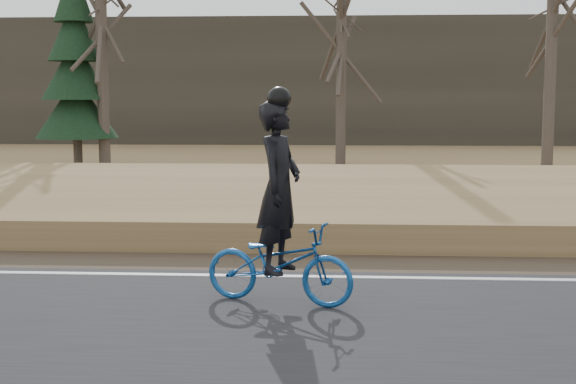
{
  "coord_description": "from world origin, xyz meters",
  "views": [
    {
      "loc": [
        4.29,
        -9.69,
        2.33
      ],
      "look_at": [
        3.68,
        0.5,
        1.1
      ],
      "focal_mm": 50.0,
      "sensor_mm": 36.0,
      "label": 1
    }
  ],
  "objects": [
    {
      "name": "embankment",
      "position": [
        0.0,
        4.2,
        0.22
      ],
      "size": [
        120.0,
        5.0,
        0.44
      ],
      "primitive_type": "cube",
      "color": "olive",
      "rests_on": "ground"
    },
    {
      "name": "railroad",
      "position": [
        0.0,
        8.0,
        0.53
      ],
      "size": [
        120.0,
        2.4,
        0.29
      ],
      "color": "black",
      "rests_on": "ballast"
    },
    {
      "name": "conifer",
      "position": [
        -3.94,
        15.42,
        3.09
      ],
      "size": [
        2.6,
        2.6,
        6.54
      ],
      "color": "#4D4238",
      "rests_on": "ground"
    },
    {
      "name": "cyclist",
      "position": [
        3.68,
        -1.09,
        0.85
      ],
      "size": [
        1.79,
        1.05,
        2.37
      ],
      "rotation": [
        0.0,
        0.0,
        1.28
      ],
      "color": "#144A8E",
      "rests_on": "road"
    },
    {
      "name": "edge_line",
      "position": [
        0.0,
        0.2,
        0.07
      ],
      "size": [
        120.0,
        0.12,
        0.01
      ],
      "primitive_type": "cube",
      "color": "silver",
      "rests_on": "road"
    },
    {
      "name": "ballast",
      "position": [
        0.0,
        8.0,
        0.23
      ],
      "size": [
        120.0,
        3.0,
        0.45
      ],
      "primitive_type": "cube",
      "color": "slate",
      "rests_on": "ground"
    },
    {
      "name": "bare_tree_center",
      "position": [
        4.45,
        17.63,
        4.14
      ],
      "size": [
        0.36,
        0.36,
        8.28
      ],
      "primitive_type": "cylinder",
      "color": "#4D4238",
      "rests_on": "ground"
    },
    {
      "name": "treeline_backdrop",
      "position": [
        0.0,
        30.0,
        3.0
      ],
      "size": [
        120.0,
        4.0,
        6.0
      ],
      "primitive_type": "cube",
      "color": "#383328",
      "rests_on": "ground"
    },
    {
      "name": "bare_tree_right",
      "position": [
        10.91,
        15.82,
        4.01
      ],
      "size": [
        0.36,
        0.36,
        8.02
      ],
      "primitive_type": "cylinder",
      "color": "#4D4238",
      "rests_on": "ground"
    },
    {
      "name": "bare_tree_near_left",
      "position": [
        -2.97,
        15.07,
        3.86
      ],
      "size": [
        0.36,
        0.36,
        7.72
      ],
      "primitive_type": "cylinder",
      "color": "#4D4238",
      "rests_on": "ground"
    },
    {
      "name": "shoulder",
      "position": [
        0.0,
        1.2,
        0.02
      ],
      "size": [
        120.0,
        1.6,
        0.04
      ],
      "primitive_type": "cube",
      "color": "#473A2B",
      "rests_on": "ground"
    }
  ]
}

